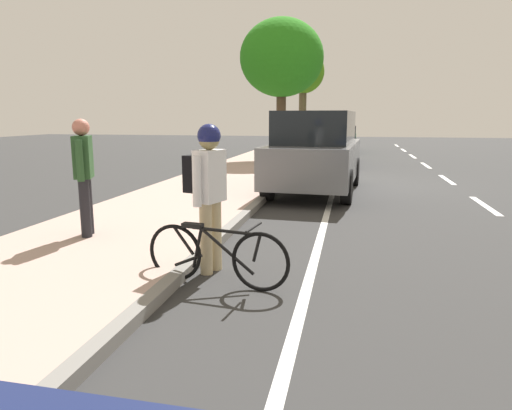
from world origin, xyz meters
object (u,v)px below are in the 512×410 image
parked_sedan_green_nearest (339,138)px  street_tree_near_cyclist (303,73)px  cyclist_with_backpack (208,183)px  street_tree_mid_block (282,59)px  parked_suv_grey_mid (316,151)px  bicycle_at_curb (216,255)px  parked_sedan_silver_second (334,145)px  pedestrian_on_phone (84,170)px

parked_sedan_green_nearest → street_tree_near_cyclist: (2.20, -2.34, 3.53)m
cyclist_with_backpack → street_tree_mid_block: (1.24, -14.00, 3.04)m
parked_sedan_green_nearest → parked_suv_grey_mid: (0.16, 13.61, 0.27)m
parked_suv_grey_mid → bicycle_at_curb: size_ratio=2.84×
parked_sedan_silver_second → street_tree_mid_block: (2.21, -0.48, 3.39)m
parked_suv_grey_mid → pedestrian_on_phone: 6.26m
street_tree_mid_block → pedestrian_on_phone: bearing=86.1°
street_tree_near_cyclist → bicycle_at_curb: bearing=93.7°
parked_sedan_silver_second → cyclist_with_backpack: (0.97, 13.53, 0.35)m
bicycle_at_curb → cyclist_with_backpack: 0.90m
parked_sedan_green_nearest → parked_sedan_silver_second: size_ratio=0.99×
street_tree_mid_block → cyclist_with_backpack: bearing=95.1°
parked_sedan_silver_second → pedestrian_on_phone: (3.10, 12.69, 0.35)m
parked_sedan_silver_second → cyclist_with_backpack: size_ratio=2.49×
street_tree_mid_block → pedestrian_on_phone: street_tree_mid_block is taller
pedestrian_on_phone → street_tree_near_cyclist: bearing=-92.4°
cyclist_with_backpack → street_tree_mid_block: street_tree_mid_block is taller
pedestrian_on_phone → parked_sedan_green_nearest: bearing=-99.2°
cyclist_with_backpack → parked_sedan_silver_second: bearing=-94.1°
parked_sedan_silver_second → bicycle_at_curb: 14.01m
street_tree_near_cyclist → street_tree_mid_block: bearing=90.0°
parked_sedan_green_nearest → parked_suv_grey_mid: bearing=89.3°
street_tree_mid_block → parked_sedan_green_nearest: bearing=-110.2°
pedestrian_on_phone → cyclist_with_backpack: bearing=158.6°
parked_sedan_green_nearest → bicycle_at_curb: 20.44m
cyclist_with_backpack → street_tree_near_cyclist: 22.57m
parked_suv_grey_mid → cyclist_with_backpack: 6.41m
parked_sedan_green_nearest → street_tree_near_cyclist: bearing=-46.8°
pedestrian_on_phone → parked_suv_grey_mid: bearing=-117.9°
street_tree_near_cyclist → pedestrian_on_phone: street_tree_near_cyclist is taller
parked_sedan_green_nearest → cyclist_with_backpack: 20.00m
street_tree_near_cyclist → parked_sedan_green_nearest: bearing=133.2°
parked_suv_grey_mid → cyclist_with_backpack: size_ratio=2.69×
parked_sedan_green_nearest → pedestrian_on_phone: bearing=80.8°
parked_sedan_green_nearest → pedestrian_on_phone: 19.38m
parked_suv_grey_mid → street_tree_near_cyclist: bearing=-82.7°
bicycle_at_curb → street_tree_near_cyclist: 23.15m
parked_sedan_green_nearest → cyclist_with_backpack: (0.95, 19.97, 0.35)m
parked_sedan_silver_second → pedestrian_on_phone: 13.07m
bicycle_at_curb → pedestrian_on_phone: bearing=-28.8°
parked_sedan_green_nearest → parked_sedan_silver_second: (-0.01, 6.44, 0.00)m
street_tree_mid_block → street_tree_near_cyclist: bearing=-90.0°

